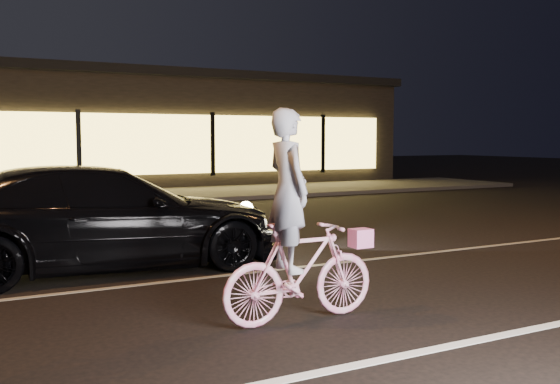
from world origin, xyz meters
TOP-DOWN VIEW (x-y plane):
  - ground at (0.00, 0.00)m, footprint 90.00×90.00m
  - lane_stripe_near at (0.00, -1.50)m, footprint 60.00×0.12m
  - lane_stripe_far at (0.00, 2.00)m, footprint 60.00×0.10m
  - sidewalk at (0.00, 13.00)m, footprint 30.00×4.00m
  - storefront at (0.00, 18.97)m, footprint 25.40×8.42m
  - cyclist at (-0.61, -0.25)m, footprint 1.66×0.57m
  - sedan at (-1.75, 3.14)m, footprint 5.04×2.23m

SIDE VIEW (x-z plane):
  - ground at x=0.00m, z-range 0.00..0.00m
  - lane_stripe_near at x=0.00m, z-range 0.00..0.01m
  - lane_stripe_far at x=0.00m, z-range 0.00..0.01m
  - sidewalk at x=0.00m, z-range 0.00..0.12m
  - sedan at x=-1.75m, z-range 0.00..1.44m
  - cyclist at x=-0.61m, z-range -0.30..1.79m
  - storefront at x=0.00m, z-range 0.05..4.25m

